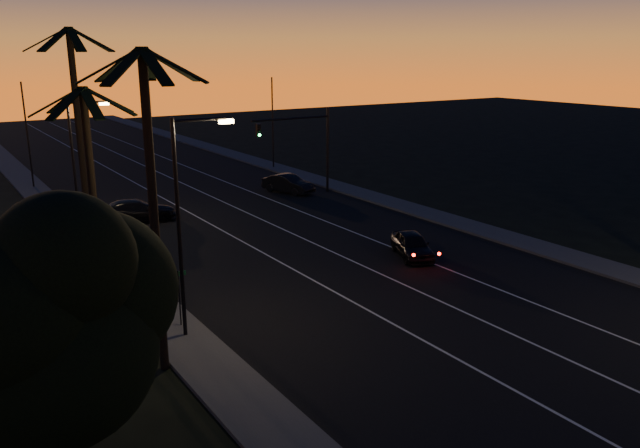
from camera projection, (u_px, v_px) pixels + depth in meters
road at (291, 237)px, 39.51m from camera, size 20.00×170.00×0.01m
sidewalk_left at (113, 269)px, 33.57m from camera, size 2.40×170.00×0.16m
sidewalk_right at (423, 212)px, 45.42m from camera, size 2.40×170.00×0.16m
lane_stripe_left at (249, 245)px, 37.92m from camera, size 0.12×160.00×0.01m
lane_stripe_mid at (298, 236)px, 39.77m from camera, size 0.12×160.00×0.01m
lane_stripe_right at (343, 228)px, 41.63m from camera, size 0.12×160.00×0.01m
bushy_tree at (59, 317)px, 15.52m from camera, size 6.30×5.30×8.30m
palm_near at (151, 182)px, 21.30m from camera, size 4.25×4.16×11.53m
palm_mid at (91, 178)px, 26.03m from camera, size 4.25×4.16×10.03m
palm_far at (79, 130)px, 31.03m from camera, size 4.25×4.16×12.53m
streetlight_left_near at (185, 212)px, 24.38m from camera, size 2.55×0.26×9.00m
streetlight_left_far at (78, 156)px, 38.96m from camera, size 2.55×0.26×8.50m
street_sign at (179, 292)px, 26.11m from camera, size 0.70×0.06×2.60m
signal_mast at (303, 137)px, 50.07m from camera, size 7.10×0.41×7.00m
signal_post at (93, 183)px, 41.76m from camera, size 0.28×0.37×4.20m
far_pole_left at (28, 136)px, 52.64m from camera, size 0.14×0.14×9.00m
far_pole_right at (273, 124)px, 61.86m from camera, size 0.14×0.14×9.00m
lead_car at (412, 245)px, 35.61m from camera, size 3.35×4.89×1.42m
right_car at (288, 184)px, 51.94m from camera, size 3.11×4.86×1.51m
cross_car at (137, 211)px, 42.93m from camera, size 5.64×2.98×1.56m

